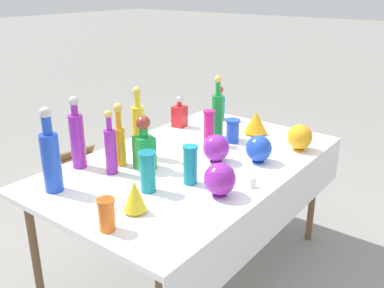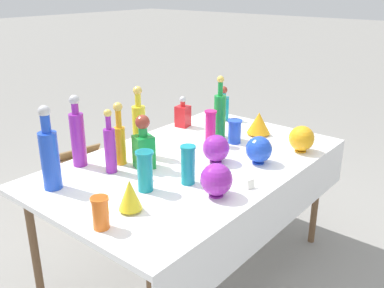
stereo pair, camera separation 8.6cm
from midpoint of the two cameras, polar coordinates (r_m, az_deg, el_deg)
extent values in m
plane|color=gray|center=(2.84, 0.91, -16.46)|extent=(40.00, 40.00, 0.00)
cube|color=white|center=(2.46, 1.01, -2.51)|extent=(1.77, 1.09, 0.03)
cube|color=white|center=(2.25, 12.09, -8.98)|extent=(1.77, 0.01, 0.29)
cylinder|color=brown|center=(3.05, 17.01, -6.54)|extent=(0.04, 0.04, 0.73)
cylinder|color=brown|center=(2.49, -19.27, -13.44)|extent=(0.04, 0.04, 0.73)
cylinder|color=brown|center=(3.43, 3.35, -2.44)|extent=(0.04, 0.04, 0.73)
cylinder|color=#198C38|center=(2.78, 4.61, 3.64)|extent=(0.08, 0.08, 0.28)
cylinder|color=#198C38|center=(2.73, 4.72, 7.37)|extent=(0.03, 0.03, 0.09)
sphere|color=gold|center=(2.72, 4.75, 8.59)|extent=(0.05, 0.05, 0.05)
cylinder|color=purple|center=(2.29, -9.78, -0.91)|extent=(0.06, 0.06, 0.24)
cylinder|color=purple|center=(2.24, -10.02, 2.86)|extent=(0.03, 0.03, 0.08)
sphere|color=gold|center=(2.23, -10.10, 4.08)|extent=(0.04, 0.04, 0.04)
cylinder|color=purple|center=(2.41, -13.95, 0.52)|extent=(0.08, 0.08, 0.30)
cylinder|color=purple|center=(2.35, -14.33, 4.63)|extent=(0.04, 0.04, 0.06)
sphere|color=#B2B2B7|center=(2.34, -14.43, 5.73)|extent=(0.05, 0.05, 0.05)
cylinder|color=yellow|center=(2.49, -6.04, 1.70)|extent=(0.08, 0.08, 0.30)
cylinder|color=yellow|center=(2.43, -6.21, 5.87)|extent=(0.03, 0.03, 0.08)
sphere|color=gold|center=(2.42, -6.26, 7.10)|extent=(0.05, 0.05, 0.05)
cylinder|color=orange|center=(2.40, -8.54, -0.24)|extent=(0.06, 0.06, 0.21)
cylinder|color=orange|center=(2.34, -8.74, 3.36)|extent=(0.03, 0.03, 0.10)
sphere|color=gold|center=(2.32, -8.83, 4.91)|extent=(0.05, 0.05, 0.05)
cylinder|color=blue|center=(2.17, -17.29, -2.17)|extent=(0.09, 0.09, 0.29)
cylinder|color=blue|center=(2.11, -17.84, 2.59)|extent=(0.05, 0.05, 0.09)
sphere|color=#B2B2B7|center=(2.09, -18.02, 4.18)|extent=(0.06, 0.06, 0.06)
cube|color=#198C38|center=(2.33, -5.39, -1.09)|extent=(0.13, 0.13, 0.18)
cylinder|color=#198C38|center=(2.29, -5.50, 1.70)|extent=(0.05, 0.05, 0.06)
sphere|color=maroon|center=(2.27, -5.54, 2.93)|extent=(0.08, 0.08, 0.08)
cube|color=red|center=(3.01, -0.40, 3.71)|extent=(0.10, 0.10, 0.15)
cylinder|color=red|center=(2.98, -0.41, 5.38)|extent=(0.03, 0.03, 0.03)
sphere|color=#B2B2B7|center=(2.97, -0.41, 5.96)|extent=(0.05, 0.05, 0.05)
cube|color=teal|center=(3.17, 4.96, 4.73)|extent=(0.11, 0.11, 0.17)
cylinder|color=teal|center=(3.14, 5.02, 6.54)|extent=(0.04, 0.04, 0.04)
sphere|color=maroon|center=(3.14, 5.04, 7.18)|extent=(0.06, 0.06, 0.06)
cylinder|color=blue|center=(2.71, 6.61, 1.66)|extent=(0.08, 0.08, 0.15)
cylinder|color=blue|center=(2.69, 6.67, 3.06)|extent=(0.09, 0.09, 0.01)
cylinder|color=teal|center=(2.14, 0.62, -2.81)|extent=(0.07, 0.07, 0.20)
cylinder|color=teal|center=(2.10, 0.63, -0.43)|extent=(0.08, 0.08, 0.01)
cylinder|color=orange|center=(1.81, -10.76, -9.04)|extent=(0.07, 0.07, 0.14)
cylinder|color=orange|center=(1.77, -10.90, -7.22)|extent=(0.08, 0.08, 0.01)
cylinder|color=teal|center=(2.08, -5.10, -3.64)|extent=(0.07, 0.07, 0.20)
cylinder|color=teal|center=(2.04, -5.19, -1.17)|extent=(0.09, 0.09, 0.01)
cylinder|color=#C61972|center=(2.66, 3.41, 2.17)|extent=(0.06, 0.06, 0.22)
cylinder|color=#C61972|center=(2.63, 3.45, 4.31)|extent=(0.08, 0.08, 0.01)
cylinder|color=yellow|center=(1.94, -6.90, -8.68)|extent=(0.06, 0.06, 0.01)
cone|color=yellow|center=(1.91, -7.00, -6.71)|extent=(0.11, 0.11, 0.14)
cylinder|color=orange|center=(2.90, 9.66, 1.36)|extent=(0.08, 0.08, 0.01)
cone|color=orange|center=(2.88, 9.75, 2.80)|extent=(0.16, 0.16, 0.14)
cylinder|color=orange|center=(2.67, 15.16, -0.89)|extent=(0.07, 0.07, 0.01)
sphere|color=orange|center=(2.64, 15.32, 0.73)|extent=(0.15, 0.15, 0.15)
cylinder|color=purple|center=(2.44, 4.20, -2.31)|extent=(0.07, 0.07, 0.01)
sphere|color=purple|center=(2.40, 4.25, -0.55)|extent=(0.15, 0.15, 0.15)
cylinder|color=blue|center=(2.45, 9.81, -2.43)|extent=(0.07, 0.07, 0.01)
sphere|color=blue|center=(2.42, 9.92, -0.72)|extent=(0.15, 0.15, 0.15)
cylinder|color=purple|center=(2.06, 4.43, -6.79)|extent=(0.07, 0.07, 0.01)
sphere|color=purple|center=(2.03, 4.50, -4.74)|extent=(0.16, 0.16, 0.16)
cube|color=white|center=(2.14, 8.99, -5.34)|extent=(0.05, 0.03, 0.05)
cube|color=tan|center=(3.58, -12.58, -5.00)|extent=(0.47, 0.49, 0.38)
cube|color=tan|center=(3.58, -14.13, -1.08)|extent=(0.36, 0.13, 0.09)
camera|label=1|loc=(0.04, -88.98, 0.39)|focal=40.00mm
camera|label=2|loc=(0.04, 91.02, -0.39)|focal=40.00mm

